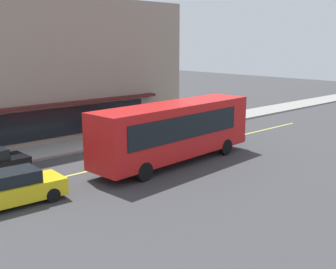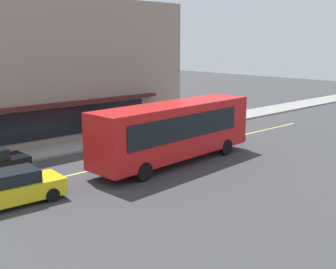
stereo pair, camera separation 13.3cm
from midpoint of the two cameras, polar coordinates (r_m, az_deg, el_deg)
name	(u,v)px [view 1 (the left image)]	position (r m, az deg, el deg)	size (l,w,h in m)	color
ground	(128,162)	(24.88, -5.60, -3.73)	(120.00, 120.00, 0.00)	#38383A
sidewalk	(81,145)	(29.16, -11.88, -1.36)	(80.00, 3.14, 0.15)	gray
lane_centre_stripe	(128,162)	(24.88, -5.60, -3.72)	(36.00, 0.16, 0.01)	#D8D14C
storefront_building	(38,68)	(33.74, -17.45, 8.69)	(21.45, 9.46, 10.06)	gray
bus	(175,129)	(24.14, 0.81, 0.69)	(11.28, 3.31, 3.50)	red
car_yellow	(13,188)	(19.43, -20.67, -6.88)	(4.39, 2.05, 1.52)	yellow
car_maroon	(158,131)	(29.64, -1.46, 0.45)	(4.38, 2.01, 1.52)	maroon
pedestrian_mid_block	(120,124)	(30.45, -6.77, 1.45)	(0.34, 0.34, 1.66)	black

